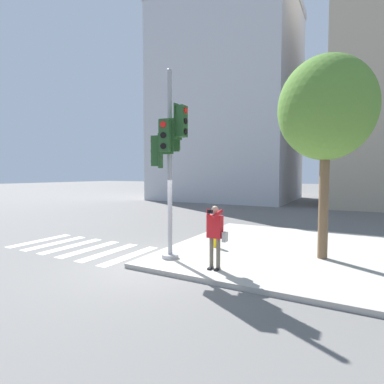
{
  "coord_description": "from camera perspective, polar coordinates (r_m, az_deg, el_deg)",
  "views": [
    {
      "loc": [
        5.22,
        -6.93,
        2.68
      ],
      "look_at": [
        1.17,
        0.46,
        2.17
      ],
      "focal_mm": 28.0,
      "sensor_mm": 36.0,
      "label": 1
    }
  ],
  "objects": [
    {
      "name": "ground_plane",
      "position": [
        9.08,
        -8.15,
        -13.76
      ],
      "size": [
        160.0,
        160.0,
        0.0
      ],
      "primitive_type": "plane",
      "color": "slate"
    },
    {
      "name": "sidewalk_corner",
      "position": [
        10.89,
        19.09,
        -10.65
      ],
      "size": [
        8.0,
        8.0,
        0.13
      ],
      "color": "#ADA89E",
      "rests_on": "ground_plane"
    },
    {
      "name": "crosswalk_stripes",
      "position": [
        11.82,
        -20.45,
        -9.87
      ],
      "size": [
        5.03,
        2.63,
        0.01
      ],
      "color": "silver",
      "rests_on": "ground_plane"
    },
    {
      "name": "traffic_signal_pole",
      "position": [
        8.99,
        -4.31,
        7.85
      ],
      "size": [
        1.14,
        1.15,
        5.64
      ],
      "color": "#939399",
      "rests_on": "sidewalk_corner"
    },
    {
      "name": "person_photographer",
      "position": [
        8.06,
        4.45,
        -7.55
      ],
      "size": [
        0.58,
        0.54,
        1.71
      ],
      "color": "black",
      "rests_on": "sidewalk_corner"
    },
    {
      "name": "street_tree",
      "position": [
        9.97,
        24.18,
        14.16
      ],
      "size": [
        2.77,
        2.77,
        6.01
      ],
      "color": "brown",
      "rests_on": "sidewalk_corner"
    },
    {
      "name": "fire_hydrant",
      "position": [
        10.58,
        4.37,
        -8.48
      ],
      "size": [
        0.17,
        0.23,
        0.74
      ],
      "color": "yellow",
      "rests_on": "sidewalk_corner"
    },
    {
      "name": "building_left",
      "position": [
        33.41,
        6.91,
        16.52
      ],
      "size": [
        13.72,
        11.85,
        20.48
      ],
      "color": "#BCBCC1",
      "rests_on": "ground_plane"
    }
  ]
}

